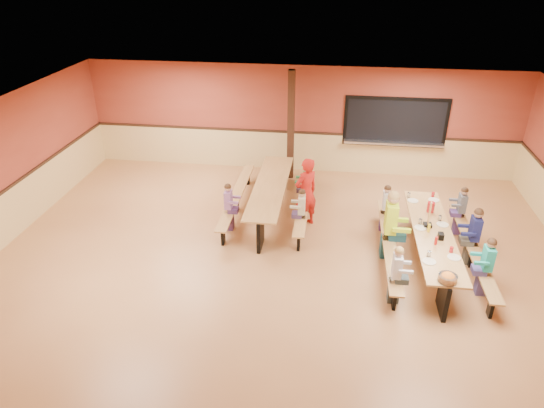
# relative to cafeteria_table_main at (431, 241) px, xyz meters

# --- Properties ---
(ground) EXTENTS (12.00, 12.00, 0.00)m
(ground) POSITION_rel_cafeteria_table_main_xyz_m (-3.04, -0.56, -0.53)
(ground) COLOR #A36A3E
(ground) RESTS_ON ground
(room_envelope) EXTENTS (12.04, 10.04, 3.02)m
(room_envelope) POSITION_rel_cafeteria_table_main_xyz_m (-3.04, -0.56, 0.16)
(room_envelope) COLOR #953C2B
(room_envelope) RESTS_ON ground
(kitchen_pass_through) EXTENTS (2.78, 0.28, 1.38)m
(kitchen_pass_through) POSITION_rel_cafeteria_table_main_xyz_m (-0.44, 4.40, 0.96)
(kitchen_pass_through) COLOR black
(kitchen_pass_through) RESTS_ON ground
(structural_post) EXTENTS (0.18, 0.18, 3.00)m
(structural_post) POSITION_rel_cafeteria_table_main_xyz_m (-3.24, 3.84, 0.97)
(structural_post) COLOR black
(structural_post) RESTS_ON ground
(cafeteria_table_main) EXTENTS (1.91, 3.70, 0.74)m
(cafeteria_table_main) POSITION_rel_cafeteria_table_main_xyz_m (0.00, 0.00, 0.00)
(cafeteria_table_main) COLOR #B28146
(cafeteria_table_main) RESTS_ON ground
(cafeteria_table_second) EXTENTS (1.91, 3.70, 0.74)m
(cafeteria_table_second) POSITION_rel_cafeteria_table_main_xyz_m (-3.51, 1.69, 0.00)
(cafeteria_table_second) COLOR #B28146
(cafeteria_table_second) RESTS_ON ground
(seated_child_white_left) EXTENTS (0.34, 0.28, 1.15)m
(seated_child_white_left) POSITION_rel_cafeteria_table_main_xyz_m (-0.83, -1.35, 0.05)
(seated_child_white_left) COLOR silver
(seated_child_white_left) RESTS_ON ground
(seated_adult_yellow) EXTENTS (0.50, 0.41, 1.47)m
(seated_adult_yellow) POSITION_rel_cafeteria_table_main_xyz_m (-0.83, 0.14, 0.21)
(seated_adult_yellow) COLOR #C6EF23
(seated_adult_yellow) RESTS_ON ground
(seated_child_grey_left) EXTENTS (0.32, 0.26, 1.11)m
(seated_child_grey_left) POSITION_rel_cafeteria_table_main_xyz_m (-0.83, 1.23, 0.03)
(seated_child_grey_left) COLOR silver
(seated_child_grey_left) RESTS_ON ground
(seated_child_teal_right) EXTENTS (0.35, 0.29, 1.18)m
(seated_child_teal_right) POSITION_rel_cafeteria_table_main_xyz_m (0.83, -0.90, 0.06)
(seated_child_teal_right) COLOR teal
(seated_child_teal_right) RESTS_ON ground
(seated_child_navy_right) EXTENTS (0.38, 0.31, 1.24)m
(seated_child_navy_right) POSITION_rel_cafeteria_table_main_xyz_m (0.83, 0.11, 0.09)
(seated_child_navy_right) COLOR #161A4D
(seated_child_navy_right) RESTS_ON ground
(seated_child_char_right) EXTENTS (0.33, 0.27, 1.13)m
(seated_child_char_right) POSITION_rel_cafeteria_table_main_xyz_m (0.83, 1.30, 0.04)
(seated_child_char_right) COLOR #53565E
(seated_child_char_right) RESTS_ON ground
(seated_child_purple_sec) EXTENTS (0.33, 0.27, 1.13)m
(seated_child_purple_sec) POSITION_rel_cafeteria_table_main_xyz_m (-4.33, 0.78, 0.04)
(seated_child_purple_sec) COLOR #935E9B
(seated_child_purple_sec) RESTS_ON ground
(seated_child_green_sec) EXTENTS (0.34, 0.27, 1.14)m
(seated_child_green_sec) POSITION_rel_cafeteria_table_main_xyz_m (-2.68, 2.05, 0.04)
(seated_child_green_sec) COLOR #337543
(seated_child_green_sec) RESTS_ON ground
(seated_child_tan_sec) EXTENTS (0.32, 0.26, 1.11)m
(seated_child_tan_sec) POSITION_rel_cafeteria_table_main_xyz_m (-2.68, 0.76, 0.03)
(seated_child_tan_sec) COLOR beige
(seated_child_tan_sec) RESTS_ON ground
(standing_woman) EXTENTS (0.72, 0.70, 1.66)m
(standing_woman) POSITION_rel_cafeteria_table_main_xyz_m (-2.63, 1.23, 0.30)
(standing_woman) COLOR red
(standing_woman) RESTS_ON ground
(punch_pitcher) EXTENTS (0.16, 0.16, 0.22)m
(punch_pitcher) POSITION_rel_cafeteria_table_main_xyz_m (0.07, 0.85, 0.32)
(punch_pitcher) COLOR #AC171B
(punch_pitcher) RESTS_ON cafeteria_table_main
(chip_bowl) EXTENTS (0.32, 0.32, 0.15)m
(chip_bowl) POSITION_rel_cafeteria_table_main_xyz_m (-0.02, -1.65, 0.29)
(chip_bowl) COLOR orange
(chip_bowl) RESTS_ON cafeteria_table_main
(napkin_dispenser) EXTENTS (0.10, 0.14, 0.13)m
(napkin_dispenser) POSITION_rel_cafeteria_table_main_xyz_m (0.10, -0.27, 0.28)
(napkin_dispenser) COLOR black
(napkin_dispenser) RESTS_ON cafeteria_table_main
(condiment_mustard) EXTENTS (0.06, 0.06, 0.17)m
(condiment_mustard) POSITION_rel_cafeteria_table_main_xyz_m (-0.09, -0.02, 0.30)
(condiment_mustard) COLOR yellow
(condiment_mustard) RESTS_ON cafeteria_table_main
(condiment_ketchup) EXTENTS (0.06, 0.06, 0.17)m
(condiment_ketchup) POSITION_rel_cafeteria_table_main_xyz_m (-0.03, -0.49, 0.30)
(condiment_ketchup) COLOR #B2140F
(condiment_ketchup) RESTS_ON cafeteria_table_main
(table_paddle) EXTENTS (0.16, 0.16, 0.56)m
(table_paddle) POSITION_rel_cafeteria_table_main_xyz_m (-0.08, 0.20, 0.35)
(table_paddle) COLOR black
(table_paddle) RESTS_ON cafeteria_table_main
(place_settings) EXTENTS (0.65, 3.30, 0.11)m
(place_settings) POSITION_rel_cafeteria_table_main_xyz_m (0.00, 0.00, 0.27)
(place_settings) COLOR beige
(place_settings) RESTS_ON cafeteria_table_main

